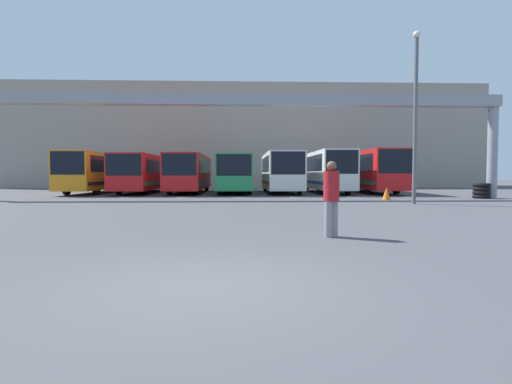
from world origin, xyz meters
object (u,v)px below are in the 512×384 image
bus_slot_0 (96,170)px  bus_slot_2 (190,171)px  lamp_post (415,111)px  bus_slot_1 (145,172)px  tire_stack (481,191)px  traffic_cone (387,194)px  bus_slot_3 (235,172)px  bus_slot_6 (368,169)px  bus_slot_4 (281,170)px  bus_slot_5 (325,170)px  pedestrian_near_center (331,197)px

bus_slot_0 → bus_slot_2: bus_slot_0 is taller
lamp_post → bus_slot_2: bearing=135.6°
bus_slot_1 → tire_stack: size_ratio=11.51×
traffic_cone → bus_slot_0: bearing=155.6°
bus_slot_0 → bus_slot_3: bus_slot_0 is taller
bus_slot_6 → traffic_cone: bearing=-101.8°
bus_slot_0 → bus_slot_4: 14.78m
bus_slot_2 → tire_stack: (19.17, -8.32, -1.26)m
bus_slot_2 → bus_slot_4: size_ratio=1.09×
bus_slot_2 → lamp_post: bearing=-44.4°
bus_slot_1 → bus_slot_2: bus_slot_2 is taller
bus_slot_5 → traffic_cone: (1.64, -9.46, -1.51)m
bus_slot_5 → bus_slot_2: bearing=179.6°
bus_slot_0 → bus_slot_6: (22.16, 0.71, 0.10)m
bus_slot_3 → pedestrian_near_center: bus_slot_3 is taller
bus_slot_6 → lamp_post: size_ratio=1.37×
tire_stack → bus_slot_0: bearing=163.4°
pedestrian_near_center → traffic_cone: bearing=33.6°
bus_slot_0 → tire_stack: 27.75m
bus_slot_0 → bus_slot_3: size_ratio=0.92×
lamp_post → bus_slot_3: bearing=126.1°
bus_slot_2 → bus_slot_6: (14.78, 0.31, 0.17)m
bus_slot_3 → bus_slot_5: bearing=-0.8°
bus_slot_1 → bus_slot_5: 14.78m
bus_slot_2 → pedestrian_near_center: (6.35, -23.14, -0.77)m
bus_slot_0 → bus_slot_5: (18.47, 0.32, 0.07)m
bus_slot_4 → pedestrian_near_center: (-1.04, -22.68, -0.85)m
bus_slot_5 → bus_slot_6: 3.72m
bus_slot_6 → traffic_cone: 10.18m
tire_stack → bus_slot_6: bearing=117.0°
bus_slot_5 → tire_stack: bearing=-45.5°
bus_slot_4 → bus_slot_6: (7.39, 0.77, 0.09)m
bus_slot_6 → pedestrian_near_center: size_ratio=6.49×
bus_slot_2 → traffic_cone: (12.72, -9.54, -1.37)m
bus_slot_1 → pedestrian_near_center: 25.58m
bus_slot_5 → lamp_post: (1.88, -12.63, 2.81)m
bus_slot_3 → tire_stack: 17.62m
bus_slot_3 → lamp_post: lamp_post is taller
bus_slot_3 → bus_slot_4: 3.73m
bus_slot_0 → bus_slot_6: bearing=1.8°
bus_slot_3 → lamp_post: 16.03m
bus_slot_6 → tire_stack: 9.79m
bus_slot_2 → pedestrian_near_center: bus_slot_2 is taller
bus_slot_6 → bus_slot_4: bearing=-174.0°
bus_slot_3 → lamp_post: size_ratio=1.30×
bus_slot_4 → lamp_post: size_ratio=1.19×
tire_stack → pedestrian_near_center: bearing=-130.9°
bus_slot_0 → bus_slot_6: bus_slot_6 is taller
bus_slot_2 → pedestrian_near_center: 24.01m
bus_slot_3 → traffic_cone: (9.02, -9.56, -1.34)m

